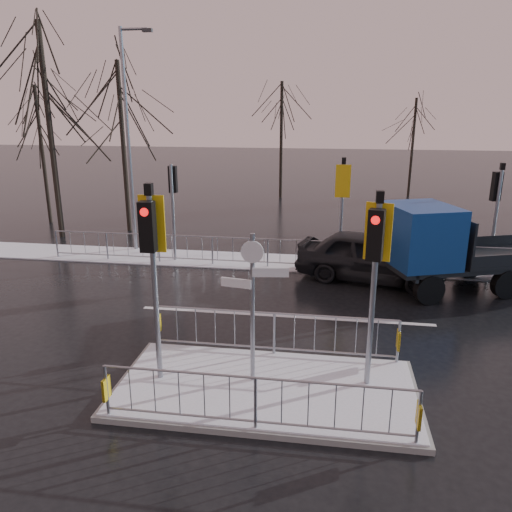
# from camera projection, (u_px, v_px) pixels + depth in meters

# --- Properties ---
(ground) EXTENTS (120.00, 120.00, 0.00)m
(ground) POSITION_uv_depth(u_px,v_px,m) (266.00, 392.00, 10.02)
(ground) COLOR black
(ground) RESTS_ON ground
(snow_verge) EXTENTS (30.00, 2.00, 0.04)m
(snow_verge) POSITION_uv_depth(u_px,v_px,m) (297.00, 263.00, 18.15)
(snow_verge) COLOR white
(snow_verge) RESTS_ON ground
(lane_markings) EXTENTS (8.00, 11.38, 0.01)m
(lane_markings) POSITION_uv_depth(u_px,v_px,m) (264.00, 401.00, 9.70)
(lane_markings) COLOR silver
(lane_markings) RESTS_ON ground
(traffic_island) EXTENTS (6.00, 3.04, 4.15)m
(traffic_island) POSITION_uv_depth(u_px,v_px,m) (265.00, 374.00, 9.92)
(traffic_island) COLOR slate
(traffic_island) RESTS_ON ground
(far_kerb_fixtures) EXTENTS (18.00, 0.65, 3.83)m
(far_kerb_fixtures) POSITION_uv_depth(u_px,v_px,m) (305.00, 240.00, 17.34)
(far_kerb_fixtures) COLOR gray
(far_kerb_fixtures) RESTS_ON ground
(car_far_lane) EXTENTS (5.07, 2.96, 1.62)m
(car_far_lane) POSITION_uv_depth(u_px,v_px,m) (371.00, 257.00, 16.19)
(car_far_lane) COLOR black
(car_far_lane) RESTS_ON ground
(flatbed_truck) EXTENTS (6.23, 3.96, 2.71)m
(flatbed_truck) POSITION_uv_depth(u_px,v_px,m) (445.00, 246.00, 15.08)
(flatbed_truck) COLOR black
(flatbed_truck) RESTS_ON ground
(tree_near_a) EXTENTS (4.75, 4.75, 8.97)m
(tree_near_a) POSITION_uv_depth(u_px,v_px,m) (45.00, 90.00, 20.17)
(tree_near_a) COLOR black
(tree_near_a) RESTS_ON ground
(tree_near_b) EXTENTS (4.00, 4.00, 7.55)m
(tree_near_b) POSITION_uv_depth(u_px,v_px,m) (121.00, 115.00, 21.51)
(tree_near_b) COLOR black
(tree_near_b) RESTS_ON ground
(tree_near_c) EXTENTS (3.50, 3.50, 6.61)m
(tree_near_c) POSITION_uv_depth(u_px,v_px,m) (39.00, 128.00, 23.29)
(tree_near_c) COLOR black
(tree_near_c) RESTS_ON ground
(tree_far_a) EXTENTS (3.75, 3.75, 7.08)m
(tree_far_a) POSITION_uv_depth(u_px,v_px,m) (282.00, 118.00, 29.73)
(tree_far_a) COLOR black
(tree_far_a) RESTS_ON ground
(tree_far_b) EXTENTS (3.25, 3.25, 6.14)m
(tree_far_b) POSITION_uv_depth(u_px,v_px,m) (414.00, 128.00, 30.66)
(tree_far_b) COLOR black
(tree_far_b) RESTS_ON ground
(street_lamp_left) EXTENTS (1.25, 0.18, 8.20)m
(street_lamp_left) POSITION_uv_depth(u_px,v_px,m) (130.00, 134.00, 18.64)
(street_lamp_left) COLOR gray
(street_lamp_left) RESTS_ON ground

